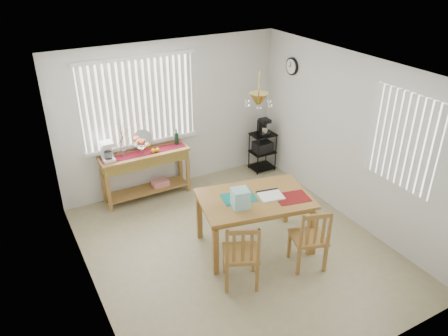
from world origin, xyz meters
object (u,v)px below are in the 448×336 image
cart_items (263,127)px  dining_table (255,203)px  wire_cart (263,148)px  chair_left (241,255)px  chair_right (310,238)px  sideboard (146,164)px

cart_items → dining_table: cart_items is taller
wire_cart → cart_items: (0.00, 0.01, 0.44)m
chair_left → dining_table: bearing=46.5°
wire_cart → dining_table: (-1.44, -1.97, 0.28)m
chair_left → chair_right: chair_left is taller
chair_left → cart_items: bearing=52.0°
dining_table → chair_right: bearing=-62.0°
wire_cart → chair_left: size_ratio=0.77×
dining_table → chair_right: (0.40, -0.75, -0.26)m
wire_cart → cart_items: cart_items is taller
chair_left → chair_right: size_ratio=1.02×
cart_items → chair_right: bearing=-110.8°
cart_items → chair_right: (-1.04, -2.73, -0.42)m
sideboard → wire_cart: bearing=-2.4°
dining_table → chair_left: bearing=-133.5°
cart_items → dining_table: (-1.44, -1.97, -0.16)m
sideboard → wire_cart: size_ratio=2.01×
chair_left → chair_right: (0.98, -0.14, -0.01)m
sideboard → chair_right: (1.26, -2.81, -0.17)m
sideboard → cart_items: cart_items is taller
wire_cart → chair_right: chair_right is taller
wire_cart → chair_right: bearing=-110.9°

